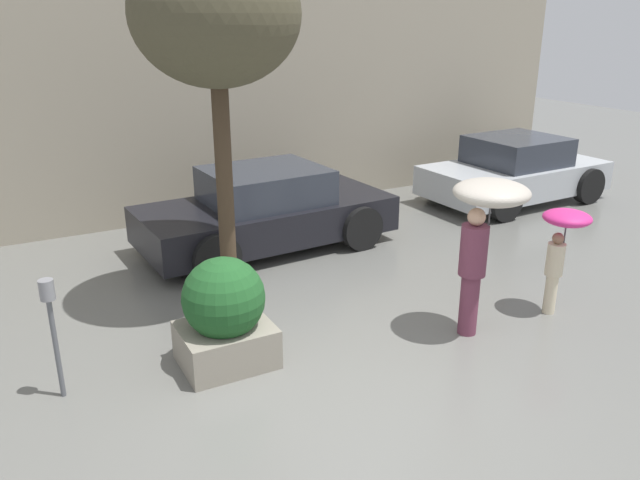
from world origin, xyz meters
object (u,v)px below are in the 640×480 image
(planter_box, at_px, (225,314))
(parking_meter, at_px, (51,314))
(parked_car_far, at_px, (515,171))
(person_child, at_px, (562,236))
(parked_car_near, at_px, (266,211))
(street_tree, at_px, (216,17))
(person_adult, at_px, (485,219))

(planter_box, xyz_separation_m, parking_meter, (-1.65, 0.18, 0.31))
(parked_car_far, bearing_deg, person_child, 139.03)
(planter_box, distance_m, parked_car_near, 3.63)
(parked_car_near, bearing_deg, parked_car_far, -92.19)
(parked_car_near, xyz_separation_m, parked_car_far, (5.49, 0.11, -0.00))
(parked_car_far, bearing_deg, parked_car_near, 89.01)
(planter_box, bearing_deg, person_child, -10.88)
(parked_car_near, xyz_separation_m, street_tree, (-1.27, -1.72, 2.93))
(person_adult, relative_size, street_tree, 0.42)
(person_child, relative_size, parked_car_far, 0.35)
(planter_box, xyz_separation_m, person_adult, (2.83, -0.75, 0.84))
(person_child, bearing_deg, parked_car_near, 126.98)
(parked_car_near, distance_m, street_tree, 3.63)
(parked_car_far, bearing_deg, parking_meter, 106.71)
(person_adult, distance_m, parked_car_near, 4.08)
(parked_car_near, bearing_deg, person_child, -153.44)
(planter_box, distance_m, person_child, 4.19)
(person_adult, distance_m, parking_meter, 4.61)
(parked_car_near, height_order, parked_car_far, same)
(person_adult, height_order, street_tree, street_tree)
(parking_meter, bearing_deg, person_child, -9.51)
(person_adult, xyz_separation_m, parking_meter, (-4.48, 0.92, -0.52))
(planter_box, xyz_separation_m, street_tree, (0.57, 1.41, 2.95))
(person_adult, relative_size, parking_meter, 1.49)
(street_tree, bearing_deg, parked_car_near, 53.54)
(planter_box, height_order, person_child, person_child)
(person_adult, bearing_deg, street_tree, 163.63)
(parking_meter, bearing_deg, parked_car_far, 18.81)
(parked_car_far, relative_size, street_tree, 0.86)
(parked_car_far, bearing_deg, street_tree, 103.02)
(parked_car_far, height_order, parking_meter, parked_car_far)
(parked_car_far, relative_size, parking_meter, 3.03)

